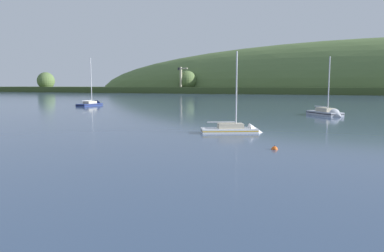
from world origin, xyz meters
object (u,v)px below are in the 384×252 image
Objects in this scene: dockside_crane at (181,81)px; sailboat_midwater_white at (93,105)px; sailboat_outer_reach at (328,114)px; mooring_buoy_midchannel at (274,149)px; sailboat_near_mooring at (237,132)px.

sailboat_midwater_white is (24.09, -139.80, -7.36)m from dockside_crane.
sailboat_outer_reach is 18.68× the size of mooring_buoy_midchannel.
dockside_crane is 202.64m from mooring_buoy_midchannel.
sailboat_near_mooring reaches higher than mooring_buoy_midchannel.
mooring_buoy_midchannel is (47.97, -49.45, -0.22)m from sailboat_midwater_white.
dockside_crane is 28.22× the size of mooring_buoy_midchannel.
sailboat_midwater_white is 22.05× the size of mooring_buoy_midchannel.
dockside_crane reaches higher than sailboat_outer_reach.
sailboat_midwater_white is (-43.33, 40.37, 0.12)m from sailboat_near_mooring.
sailboat_midwater_white reaches higher than sailboat_outer_reach.
mooring_buoy_midchannel is at bearing -84.20° from sailboat_near_mooring.
sailboat_outer_reach is (10.87, 26.13, 0.09)m from sailboat_near_mooring.
sailboat_outer_reach reaches higher than mooring_buoy_midchannel.
sailboat_outer_reach is 35.76m from mooring_buoy_midchannel.
dockside_crane is 172.95m from sailboat_outer_reach.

